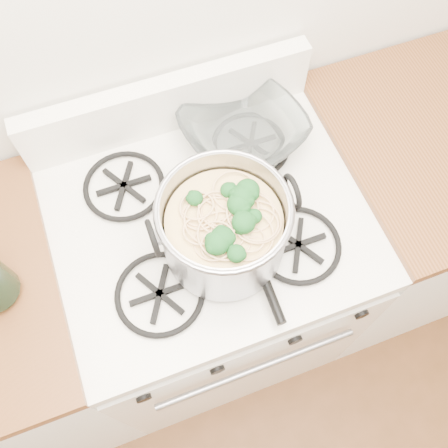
% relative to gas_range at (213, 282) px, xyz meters
% --- Properties ---
extents(gas_range, '(0.76, 0.66, 0.92)m').
position_rel_gas_range_xyz_m(gas_range, '(0.00, 0.00, 0.00)').
color(gas_range, white).
rests_on(gas_range, ground).
extents(counter_left, '(0.25, 0.65, 0.92)m').
position_rel_gas_range_xyz_m(counter_left, '(-0.51, 0.00, 0.02)').
color(counter_left, silver).
rests_on(counter_left, ground).
extents(counter_right, '(1.00, 0.65, 0.92)m').
position_rel_gas_range_xyz_m(counter_right, '(0.88, 0.00, 0.02)').
color(counter_right, silver).
rests_on(counter_right, ground).
extents(stock_pot, '(0.32, 0.29, 0.19)m').
position_rel_gas_range_xyz_m(stock_pot, '(0.01, -0.09, 0.58)').
color(stock_pot, '#94959C').
rests_on(stock_pot, gas_range).
extents(spatula, '(0.30, 0.32, 0.02)m').
position_rel_gas_range_xyz_m(spatula, '(0.06, -0.06, 0.50)').
color(spatula, black).
rests_on(spatula, gas_range).
extents(glass_bowl, '(0.15, 0.15, 0.03)m').
position_rel_gas_range_xyz_m(glass_bowl, '(0.16, 0.18, 0.50)').
color(glass_bowl, white).
rests_on(glass_bowl, gas_range).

